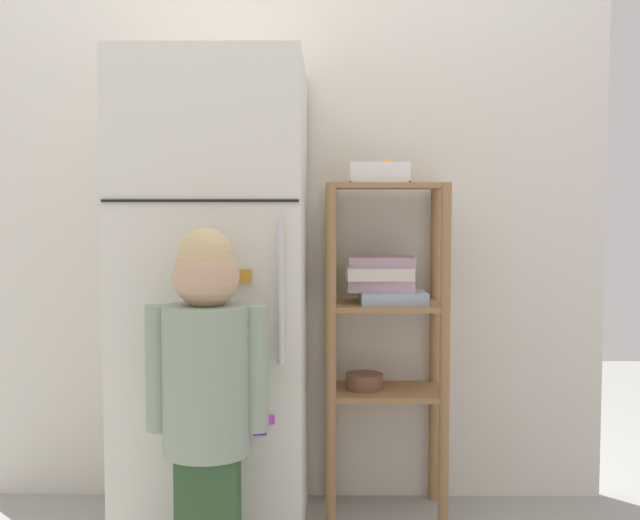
{
  "coord_description": "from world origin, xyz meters",
  "views": [
    {
      "loc": [
        0.16,
        -2.57,
        1.09
      ],
      "look_at": [
        0.13,
        0.02,
        0.92
      ],
      "focal_mm": 44.2,
      "sensor_mm": 36.0,
      "label": 1
    }
  ],
  "objects": [
    {
      "name": "kitchen_wall_back",
      "position": [
        0.0,
        0.38,
        1.03
      ],
      "size": [
        2.38,
        0.03,
        2.07
      ],
      "primitive_type": "cube",
      "color": "silver",
      "rests_on": "ground"
    },
    {
      "name": "pantry_shelf_unit",
      "position": [
        0.36,
        0.19,
        0.72
      ],
      "size": [
        0.42,
        0.3,
        1.18
      ],
      "color": "#9E7247",
      "rests_on": "ground"
    },
    {
      "name": "child_standing",
      "position": [
        -0.17,
        -0.46,
        0.63
      ],
      "size": [
        0.34,
        0.25,
        1.04
      ],
      "color": "#32512F",
      "rests_on": "ground"
    },
    {
      "name": "fruit_bin",
      "position": [
        0.35,
        0.18,
        1.21
      ],
      "size": [
        0.21,
        0.18,
        0.08
      ],
      "color": "white",
      "rests_on": "pantry_shelf_unit"
    },
    {
      "name": "refrigerator",
      "position": [
        -0.21,
        0.02,
        0.78
      ],
      "size": [
        0.58,
        0.69,
        1.57
      ],
      "color": "silver",
      "rests_on": "ground"
    }
  ]
}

